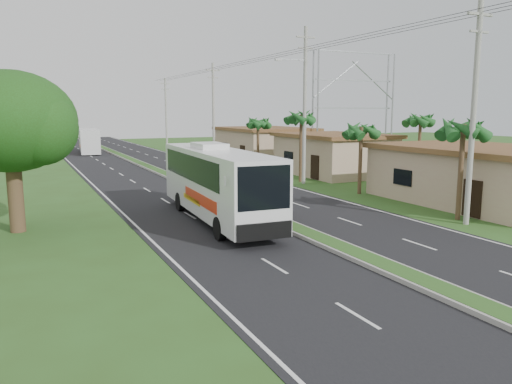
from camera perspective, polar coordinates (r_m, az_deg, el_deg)
name	(u,v)px	position (r m, az deg, el deg)	size (l,w,h in m)	color
ground	(352,255)	(20.38, 10.91, -7.05)	(180.00, 180.00, 0.00)	#2E4F1C
road_asphalt	(193,187)	(37.99, -7.21, 0.59)	(14.00, 160.00, 0.02)	black
median_strip	(193,186)	(37.98, -7.21, 0.73)	(1.20, 160.00, 0.18)	gray
lane_edge_left	(101,193)	(36.49, -17.24, -0.12)	(0.12, 160.00, 0.01)	silver
lane_edge_right	(272,182)	(40.56, 1.81, 1.19)	(0.12, 160.00, 0.01)	silver
shop_near	(480,175)	(33.87, 24.23, 1.83)	(8.60, 12.60, 3.52)	tan
shop_mid	(333,154)	(45.79, 8.84, 4.34)	(7.60, 10.60, 3.67)	tan
shop_far	(265,144)	(57.86, 0.99, 5.51)	(8.60, 11.60, 3.82)	tan
palm_verge_a	(463,129)	(27.92, 22.62, 6.64)	(2.40, 2.40, 5.45)	#473321
palm_verge_b	(361,131)	(34.85, 11.94, 6.88)	(2.40, 2.40, 5.05)	#473321
palm_verge_c	(301,118)	(40.31, 5.19, 8.42)	(2.40, 2.40, 5.85)	#473321
palm_verge_d	(258,123)	(48.50, 0.23, 7.90)	(2.40, 2.40, 5.25)	#473321
palm_behind_shop	(421,120)	(42.38, 18.30, 7.77)	(2.40, 2.40, 5.65)	#473321
shade_tree	(7,125)	(25.73, -26.54, 6.86)	(6.30, 6.00, 7.54)	#473321
utility_pole_a	(474,111)	(26.87, 23.61, 8.50)	(1.60, 0.28, 11.00)	gray
utility_pole_b	(304,103)	(39.29, 5.55, 10.05)	(3.20, 0.28, 12.00)	gray
utility_pole_c	(213,111)	(57.38, -4.89, 9.19)	(1.60, 0.28, 11.00)	gray
utility_pole_d	(166,113)	(76.42, -10.24, 8.89)	(1.60, 0.28, 10.50)	gray
billboard_lattice	(354,101)	(56.80, 11.14, 10.22)	(10.18, 1.18, 12.07)	gray
coach_bus_main	(217,179)	(25.88, -4.54, 1.50)	(3.20, 12.44, 3.98)	silver
coach_bus_far	(89,139)	(72.64, -18.55, 5.72)	(3.37, 11.26, 3.23)	silver
motorcyclist	(276,202)	(27.13, 2.31, -1.20)	(1.70, 0.80, 2.12)	black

